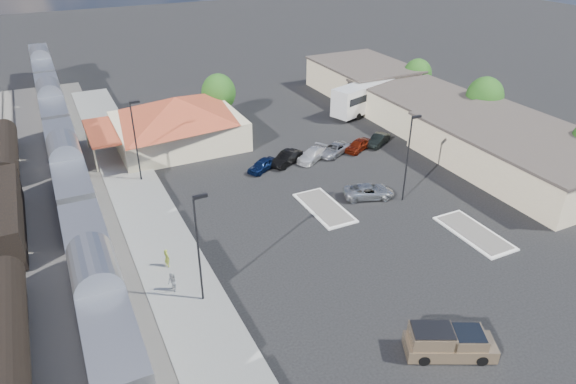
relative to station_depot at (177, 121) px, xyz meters
name	(u,v)px	position (x,y,z in m)	size (l,w,h in m)	color
ground	(297,228)	(4.56, -24.00, -3.13)	(280.00, 280.00, 0.00)	black
railbed	(48,239)	(-16.44, -16.00, -3.07)	(16.00, 100.00, 0.12)	#4C4944
platform	(153,226)	(-7.44, -18.00, -3.04)	(5.50, 92.00, 0.18)	gray
passenger_train	(70,176)	(-13.44, -9.67, -0.26)	(3.00, 104.00, 5.55)	silver
freight_cars	(5,217)	(-19.44, -13.78, -1.21)	(2.80, 46.00, 4.00)	black
station_depot	(177,121)	(0.00, 0.00, 0.00)	(18.35, 12.24, 6.20)	#C7B792
buildings_east	(436,113)	(32.56, -9.72, -0.86)	(14.40, 51.40, 4.80)	#C6B28C
traffic_island_south	(324,207)	(8.56, -22.00, -3.03)	(3.30, 7.50, 0.21)	silver
traffic_island_north	(474,233)	(18.56, -32.00, -3.03)	(3.30, 7.50, 0.21)	silver
lamp_plat_s	(199,241)	(-6.34, -30.00, 2.21)	(1.08, 0.25, 9.00)	black
lamp_plat_n	(136,135)	(-6.34, -8.00, 2.21)	(1.08, 0.25, 9.00)	black
lamp_lot	(409,152)	(16.66, -24.00, 2.21)	(1.08, 0.25, 9.00)	black
tree_east_b	(485,97)	(38.56, -12.00, 1.09)	(4.94, 4.94, 6.96)	#382314
tree_east_c	(417,74)	(38.56, 2.00, 0.63)	(4.41, 4.41, 6.21)	#382314
tree_depot	(219,93)	(7.56, 6.00, 0.89)	(4.71, 4.71, 6.63)	#382314
pickup_truck	(450,343)	(6.54, -42.22, -2.18)	(6.15, 4.46, 2.01)	#937A5A
suv	(369,191)	(13.75, -22.05, -2.41)	(2.39, 5.18, 1.44)	#ADB1B5
coach_bus	(369,94)	(28.56, 0.14, -0.59)	(13.97, 7.19, 4.41)	white
person_a	(167,258)	(-7.80, -24.81, -2.13)	(0.60, 0.39, 1.64)	#B7C53D
person_b	(172,282)	(-8.22, -28.15, -2.11)	(0.81, 0.63, 1.67)	beige
parked_car_a	(262,165)	(6.45, -11.48, -2.45)	(1.61, 4.00, 1.36)	#0E1D47
parked_car_b	(287,158)	(9.65, -11.18, -2.38)	(1.60, 4.58, 1.51)	black
parked_car_c	(312,155)	(12.85, -11.48, -2.44)	(1.93, 4.76, 1.38)	white
parked_car_d	(334,149)	(16.05, -11.18, -2.47)	(2.20, 4.78, 1.33)	#94969C
parked_car_e	(358,145)	(19.25, -11.48, -2.42)	(1.69, 4.19, 1.43)	maroon
parked_car_f	(378,140)	(22.45, -11.18, -2.43)	(1.47, 4.23, 1.39)	black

